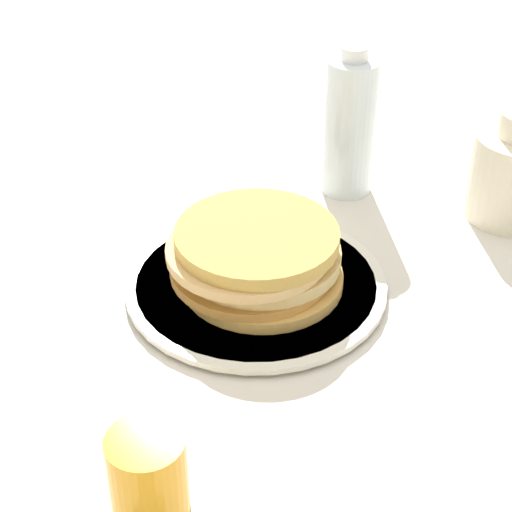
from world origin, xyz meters
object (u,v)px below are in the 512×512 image
object	(u,v)px
juice_glass	(148,476)
water_bottle_near	(350,126)
plate	(256,285)
pancake_stack	(256,257)

from	to	relation	value
juice_glass	water_bottle_near	xyz separation A→B (m)	(0.17, -0.55, 0.05)
plate	juice_glass	xyz separation A→B (m)	(-0.12, 0.29, 0.03)
juice_glass	water_bottle_near	distance (m)	0.57
water_bottle_near	pancake_stack	bearing A→B (deg)	100.15
plate	pancake_stack	size ratio (longest dim) A/B	1.51
pancake_stack	water_bottle_near	xyz separation A→B (m)	(0.05, -0.25, 0.05)
pancake_stack	water_bottle_near	bearing A→B (deg)	-79.85
pancake_stack	juice_glass	bearing A→B (deg)	112.09
pancake_stack	water_bottle_near	size ratio (longest dim) A/B	0.98
plate	pancake_stack	xyz separation A→B (m)	(-0.00, -0.00, 0.04)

